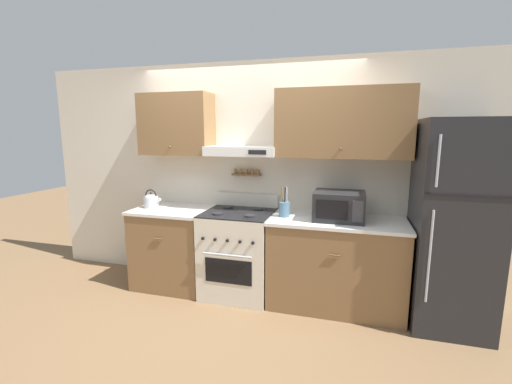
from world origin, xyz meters
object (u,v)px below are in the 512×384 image
(stove_range, at_px, (239,253))
(utensil_crock, at_px, (284,209))
(refrigerator, at_px, (453,225))
(tea_kettle, at_px, (151,200))
(microwave, at_px, (339,206))

(stove_range, height_order, utensil_crock, utensil_crock)
(refrigerator, bearing_deg, tea_kettle, 179.61)
(refrigerator, distance_m, tea_kettle, 3.11)
(microwave, relative_size, utensil_crock, 1.58)
(stove_range, height_order, refrigerator, refrigerator)
(stove_range, bearing_deg, refrigerator, -1.03)
(refrigerator, height_order, tea_kettle, refrigerator)
(stove_range, distance_m, microwave, 1.20)
(stove_range, height_order, tea_kettle, tea_kettle)
(tea_kettle, relative_size, utensil_crock, 0.70)
(stove_range, relative_size, tea_kettle, 4.99)
(stove_range, distance_m, refrigerator, 2.12)
(stove_range, xyz_separation_m, microwave, (1.05, 0.00, 0.59))
(refrigerator, relative_size, utensil_crock, 6.14)
(refrigerator, xyz_separation_m, microwave, (-1.01, 0.04, 0.11))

